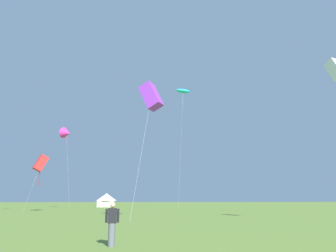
{
  "coord_description": "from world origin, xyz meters",
  "views": [
    {
      "loc": [
        -3.78,
        -5.83,
        1.86
      ],
      "look_at": [
        0.0,
        32.0,
        11.0
      ],
      "focal_mm": 32.61,
      "sensor_mm": 36.0,
      "label": 1
    }
  ],
  "objects_px": {
    "kite_cyan_parafoil": "(183,91)",
    "kite_purple_box": "(151,96)",
    "kite_red_box": "(41,163)",
    "kite_magenta_delta": "(67,133)",
    "festival_tent_right": "(106,199)",
    "kite_white_box": "(336,70)",
    "person_spectator": "(112,225)"
  },
  "relations": [
    {
      "from": "kite_cyan_parafoil",
      "to": "kite_white_box",
      "type": "bearing_deg",
      "value": -81.78
    },
    {
      "from": "kite_red_box",
      "to": "festival_tent_right",
      "type": "distance_m",
      "value": 31.23
    },
    {
      "from": "kite_white_box",
      "to": "kite_cyan_parafoil",
      "type": "bearing_deg",
      "value": 98.22
    },
    {
      "from": "kite_purple_box",
      "to": "person_spectator",
      "type": "relative_size",
      "value": 7.51
    },
    {
      "from": "kite_red_box",
      "to": "kite_white_box",
      "type": "height_order",
      "value": "kite_white_box"
    },
    {
      "from": "kite_purple_box",
      "to": "person_spectator",
      "type": "distance_m",
      "value": 18.47
    },
    {
      "from": "kite_white_box",
      "to": "kite_cyan_parafoil",
      "type": "distance_m",
      "value": 45.49
    },
    {
      "from": "kite_red_box",
      "to": "kite_cyan_parafoil",
      "type": "height_order",
      "value": "kite_cyan_parafoil"
    },
    {
      "from": "kite_red_box",
      "to": "kite_cyan_parafoil",
      "type": "bearing_deg",
      "value": 33.97
    },
    {
      "from": "kite_cyan_parafoil",
      "to": "festival_tent_right",
      "type": "distance_m",
      "value": 32.39
    },
    {
      "from": "kite_cyan_parafoil",
      "to": "kite_purple_box",
      "type": "distance_m",
      "value": 40.27
    },
    {
      "from": "kite_white_box",
      "to": "kite_purple_box",
      "type": "xyz_separation_m",
      "value": [
        -14.95,
        6.32,
        -0.63
      ]
    },
    {
      "from": "kite_red_box",
      "to": "kite_purple_box",
      "type": "relative_size",
      "value": 0.66
    },
    {
      "from": "kite_cyan_parafoil",
      "to": "kite_purple_box",
      "type": "relative_size",
      "value": 2.02
    },
    {
      "from": "kite_red_box",
      "to": "kite_purple_box",
      "type": "distance_m",
      "value": 25.97
    },
    {
      "from": "kite_cyan_parafoil",
      "to": "festival_tent_right",
      "type": "height_order",
      "value": "kite_cyan_parafoil"
    },
    {
      "from": "kite_red_box",
      "to": "kite_white_box",
      "type": "relative_size",
      "value": 0.65
    },
    {
      "from": "person_spectator",
      "to": "festival_tent_right",
      "type": "distance_m",
      "value": 65.17
    },
    {
      "from": "kite_white_box",
      "to": "person_spectator",
      "type": "height_order",
      "value": "kite_white_box"
    },
    {
      "from": "kite_red_box",
      "to": "person_spectator",
      "type": "xyz_separation_m",
      "value": [
        13.73,
        -34.97,
        -6.35
      ]
    },
    {
      "from": "person_spectator",
      "to": "kite_magenta_delta",
      "type": "bearing_deg",
      "value": 105.37
    },
    {
      "from": "kite_cyan_parafoil",
      "to": "person_spectator",
      "type": "relative_size",
      "value": 15.19
    },
    {
      "from": "kite_cyan_parafoil",
      "to": "person_spectator",
      "type": "xyz_separation_m",
      "value": [
        -10.89,
        -51.55,
        -24.88
      ]
    },
    {
      "from": "kite_red_box",
      "to": "person_spectator",
      "type": "bearing_deg",
      "value": -68.56
    },
    {
      "from": "kite_red_box",
      "to": "kite_magenta_delta",
      "type": "bearing_deg",
      "value": 90.04
    },
    {
      "from": "kite_red_box",
      "to": "kite_cyan_parafoil",
      "type": "xyz_separation_m",
      "value": [
        24.62,
        16.58,
        18.53
      ]
    },
    {
      "from": "kite_cyan_parafoil",
      "to": "kite_magenta_delta",
      "type": "xyz_separation_m",
      "value": [
        -24.63,
        -1.57,
        -10.61
      ]
    },
    {
      "from": "kite_white_box",
      "to": "kite_purple_box",
      "type": "height_order",
      "value": "kite_white_box"
    },
    {
      "from": "kite_red_box",
      "to": "kite_magenta_delta",
      "type": "relative_size",
      "value": 0.52
    },
    {
      "from": "kite_magenta_delta",
      "to": "festival_tent_right",
      "type": "height_order",
      "value": "kite_magenta_delta"
    },
    {
      "from": "kite_white_box",
      "to": "festival_tent_right",
      "type": "distance_m",
      "value": 61.88
    },
    {
      "from": "kite_red_box",
      "to": "kite_cyan_parafoil",
      "type": "relative_size",
      "value": 0.32
    }
  ]
}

